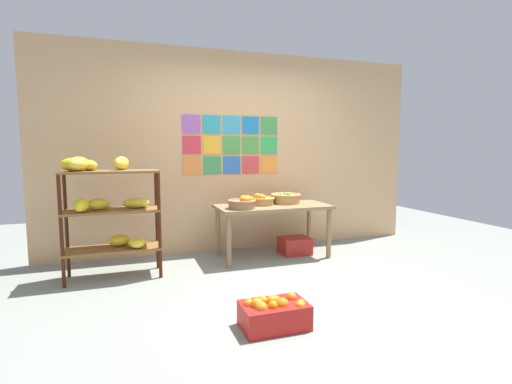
% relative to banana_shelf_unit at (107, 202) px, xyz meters
% --- Properties ---
extents(ground, '(9.49, 9.49, 0.00)m').
position_rel_banana_shelf_unit_xyz_m(ground, '(1.66, -1.04, -0.82)').
color(ground, gray).
extents(back_wall_with_art, '(5.15, 0.07, 2.64)m').
position_rel_banana_shelf_unit_xyz_m(back_wall_with_art, '(1.66, 0.74, 0.50)').
color(back_wall_with_art, tan).
rests_on(back_wall_with_art, ground).
extents(banana_shelf_unit, '(0.98, 0.49, 1.29)m').
position_rel_banana_shelf_unit_xyz_m(banana_shelf_unit, '(0.00, 0.00, 0.00)').
color(banana_shelf_unit, '#3D180B').
rests_on(banana_shelf_unit, ground).
extents(display_table, '(1.41, 0.67, 0.66)m').
position_rel_banana_shelf_unit_xyz_m(display_table, '(1.93, 0.18, -0.24)').
color(display_table, olive).
rests_on(display_table, ground).
extents(fruit_basket_left, '(0.34, 0.34, 0.16)m').
position_rel_banana_shelf_unit_xyz_m(fruit_basket_left, '(1.49, 0.04, -0.09)').
color(fruit_basket_left, olive).
rests_on(fruit_basket_left, display_table).
extents(fruit_basket_centre, '(0.39, 0.39, 0.15)m').
position_rel_banana_shelf_unit_xyz_m(fruit_basket_centre, '(2.15, 0.30, -0.09)').
color(fruit_basket_centre, tan).
rests_on(fruit_basket_centre, display_table).
extents(fruit_basket_back_left, '(0.32, 0.32, 0.15)m').
position_rel_banana_shelf_unit_xyz_m(fruit_basket_back_left, '(1.80, 0.26, -0.09)').
color(fruit_basket_back_left, '#B08A49').
rests_on(fruit_basket_back_left, display_table).
extents(produce_crate_under_table, '(0.38, 0.32, 0.22)m').
position_rel_banana_shelf_unit_xyz_m(produce_crate_under_table, '(2.25, 0.22, -0.71)').
color(produce_crate_under_table, red).
rests_on(produce_crate_under_table, ground).
extents(orange_crate_foreground, '(0.50, 0.32, 0.25)m').
position_rel_banana_shelf_unit_xyz_m(orange_crate_foreground, '(1.22, -1.63, -0.70)').
color(orange_crate_foreground, red).
rests_on(orange_crate_foreground, ground).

